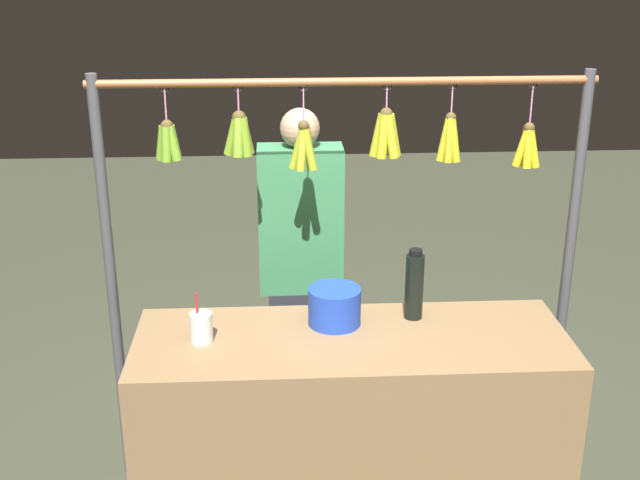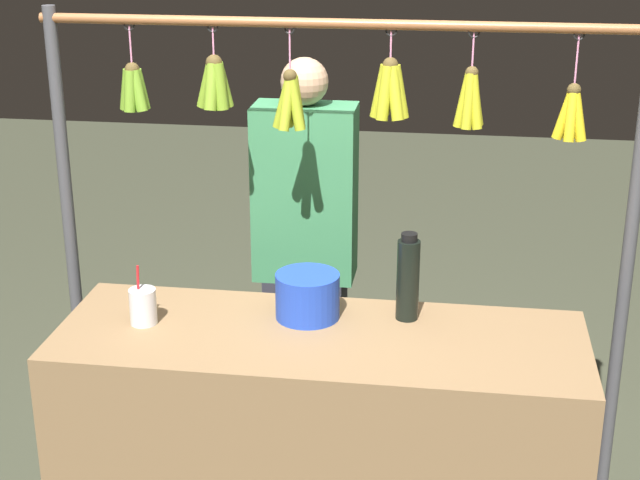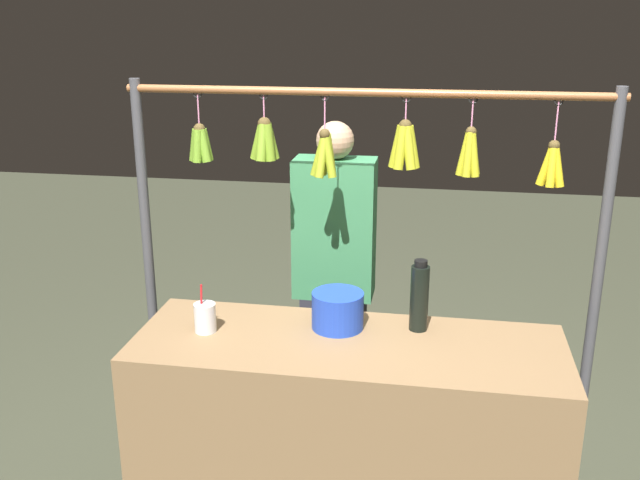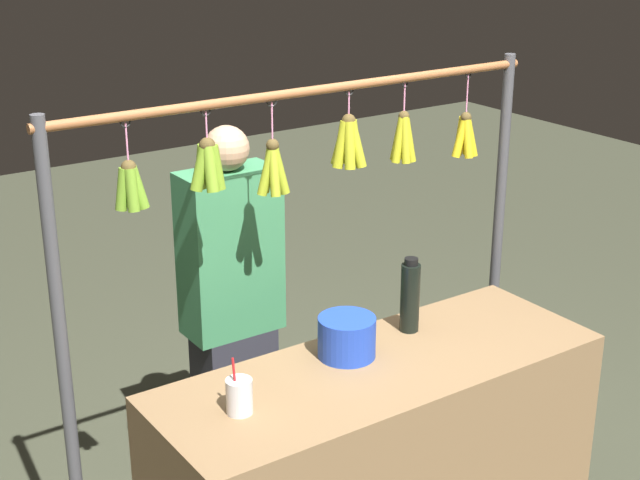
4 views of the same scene
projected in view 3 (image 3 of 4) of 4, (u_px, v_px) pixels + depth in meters
The scene contains 6 objects.
market_counter at pixel (346, 442), 2.77m from camera, with size 1.61×0.57×0.86m, color olive.
display_rack at pixel (361, 206), 2.91m from camera, with size 1.96×0.13×1.77m.
water_bottle at pixel (419, 297), 2.70m from camera, with size 0.07×0.07×0.28m.
blue_bucket at pixel (338, 310), 2.74m from camera, with size 0.20×0.20×0.14m, color blue.
drink_cup at pixel (205, 317), 2.71m from camera, with size 0.08×0.08×0.19m.
vendor_person at pixel (334, 288), 3.38m from camera, with size 0.37×0.20×1.57m.
Camera 3 is at (-0.30, 2.38, 2.03)m, focal length 39.84 mm.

